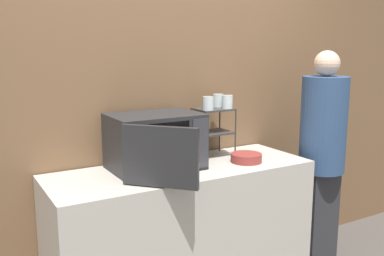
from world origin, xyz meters
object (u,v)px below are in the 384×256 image
object	(u,v)px
glass_front_left	(208,103)
glass_front_right	(227,102)
microwave	(155,142)
glass_back_right	(218,100)
bowl	(246,158)
dish_rack	(213,122)
person	(322,150)

from	to	relation	value
glass_front_left	glass_front_right	world-z (taller)	same
microwave	glass_front_right	size ratio (longest dim) A/B	8.00
microwave	glass_front_left	world-z (taller)	glass_front_left
glass_back_right	microwave	bearing A→B (deg)	-165.14
microwave	bowl	size ratio (longest dim) A/B	3.49
dish_rack	person	bearing A→B (deg)	-21.33
glass_back_right	bowl	size ratio (longest dim) A/B	0.44
glass_back_right	dish_rack	bearing A→B (deg)	-145.25
glass_front_left	bowl	bearing A→B (deg)	-46.84
microwave	glass_back_right	distance (m)	0.60
glass_front_right	glass_front_left	bearing A→B (deg)	-179.47
microwave	dish_rack	bearing A→B (deg)	11.44
dish_rack	glass_back_right	distance (m)	0.16
microwave	person	world-z (taller)	person
microwave	glass_front_left	size ratio (longest dim) A/B	8.00
glass_front_left	glass_back_right	size ratio (longest dim) A/B	1.00
glass_front_right	bowl	distance (m)	0.40
bowl	glass_back_right	bearing A→B (deg)	96.53
dish_rack	glass_back_right	xyz separation A→B (m)	(0.07, 0.05, 0.14)
dish_rack	bowl	size ratio (longest dim) A/B	1.64
glass_front_right	person	size ratio (longest dim) A/B	0.05
glass_front_right	person	distance (m)	0.79
microwave	person	size ratio (longest dim) A/B	0.44
glass_back_right	person	world-z (taller)	person
microwave	person	bearing A→B (deg)	-8.95
glass_front_right	bowl	world-z (taller)	glass_front_right
glass_front_left	glass_back_right	distance (m)	0.17
glass_front_left	glass_back_right	world-z (taller)	same
glass_front_left	microwave	bearing A→B (deg)	-173.26
dish_rack	glass_back_right	bearing A→B (deg)	34.75
microwave	bowl	world-z (taller)	microwave
microwave	glass_back_right	world-z (taller)	glass_back_right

